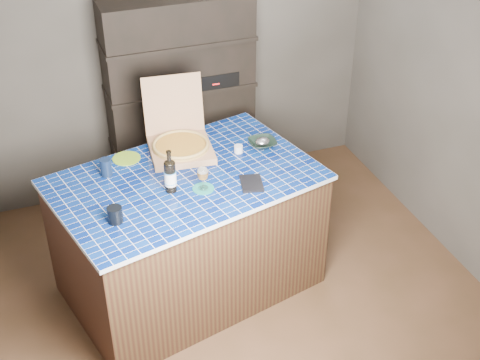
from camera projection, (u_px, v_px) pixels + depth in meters
name	position (u px, v px, depth m)	size (l,w,h in m)	color
room	(244.00, 154.00, 4.22)	(3.50, 3.50, 3.50)	brown
shelving_unit	(181.00, 101.00, 5.61)	(1.20, 0.41, 1.80)	black
kitchen_island	(188.00, 234.00, 4.78)	(1.97, 1.50, 0.96)	#43301A
pizza_box	(180.00, 143.00, 4.78)	(0.49, 0.57, 0.48)	tan
mead_bottle	(170.00, 175.00, 4.33)	(0.08, 0.08, 0.30)	black
teal_trivet	(203.00, 189.00, 4.41)	(0.14, 0.14, 0.01)	#167566
wine_glass	(203.00, 174.00, 4.34)	(0.07, 0.07, 0.17)	white
tumbler	(115.00, 215.00, 4.08)	(0.09, 0.09, 0.10)	black
dvd_case	(252.00, 183.00, 4.45)	(0.14, 0.20, 0.02)	black
bowl	(262.00, 143.00, 4.86)	(0.20, 0.20, 0.05)	black
foil_contents	(262.00, 141.00, 4.85)	(0.11, 0.09, 0.05)	#A8A9B3
white_jar	(238.00, 149.00, 4.79)	(0.06, 0.06, 0.05)	silver
navy_cup	(106.00, 167.00, 4.51)	(0.08, 0.08, 0.12)	black
green_trivet	(126.00, 158.00, 4.72)	(0.20, 0.20, 0.01)	#71A022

